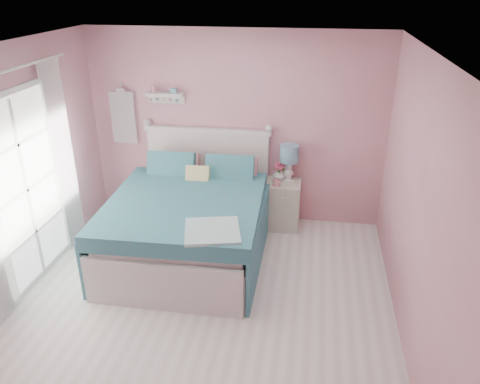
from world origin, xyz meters
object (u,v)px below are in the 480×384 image
(nightstand, at_px, (283,205))
(table_lamp, at_px, (289,156))
(teacup, at_px, (276,183))
(bed, at_px, (190,223))
(vase, at_px, (279,175))

(nightstand, bearing_deg, table_lamp, 53.12)
(nightstand, xyz_separation_m, teacup, (-0.09, -0.11, 0.37))
(bed, height_order, teacup, bed)
(nightstand, relative_size, teacup, 6.09)
(vase, bearing_deg, bed, -136.81)
(table_lamp, relative_size, teacup, 4.63)
(teacup, bearing_deg, nightstand, 52.94)
(bed, relative_size, teacup, 20.94)
(bed, distance_m, table_lamp, 1.59)
(table_lamp, height_order, teacup, table_lamp)
(table_lamp, xyz_separation_m, vase, (-0.13, -0.01, -0.26))
(bed, bearing_deg, teacup, 36.06)
(nightstand, distance_m, vase, 0.43)
(nightstand, xyz_separation_m, vase, (-0.07, 0.06, 0.42))
(table_lamp, xyz_separation_m, teacup, (-0.14, -0.19, -0.31))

